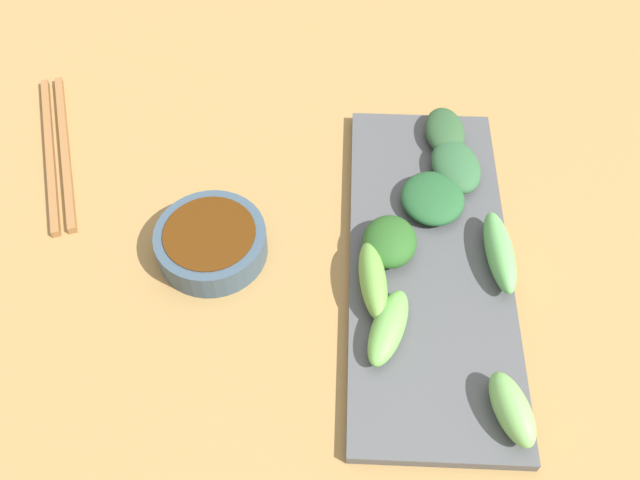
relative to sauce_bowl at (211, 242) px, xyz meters
The scene contains 12 objects.
tabletop 0.12m from the sauce_bowl, 16.86° to the right, with size 2.10×2.10×0.02m, color olive.
sauce_bowl is the anchor object (origin of this frame).
serving_plate 0.21m from the sauce_bowl, ahead, with size 0.15×0.38×0.01m, color #484A4D.
broccoli_stalk_0 0.27m from the sauce_bowl, ahead, with size 0.02×0.09×0.03m, color #61AB5A.
broccoli_leafy_1 0.26m from the sauce_bowl, 22.81° to the left, with size 0.05×0.07×0.02m, color #2D5A34.
broccoli_leafy_2 0.22m from the sauce_bowl, 15.15° to the left, with size 0.06×0.07×0.02m, color #22542B.
broccoli_leafy_3 0.27m from the sauce_bowl, 33.04° to the left, with size 0.04×0.07×0.02m, color #2B4F2C.
broccoli_stalk_4 0.31m from the sauce_bowl, 31.26° to the right, with size 0.03×0.06×0.03m, color #72B25B.
broccoli_stalk_5 0.16m from the sauce_bowl, 15.68° to the right, with size 0.02×0.08×0.03m, color #659F40.
broccoli_leafy_6 0.17m from the sauce_bowl, ahead, with size 0.05×0.06×0.03m, color #275720.
broccoli_stalk_7 0.19m from the sauce_bowl, 28.14° to the right, with size 0.03×0.08×0.02m, color #66AA4C.
chopsticks 0.22m from the sauce_bowl, 146.42° to the left, with size 0.10×0.23×0.01m.
Camera 1 is at (0.01, -0.33, 0.55)m, focal length 37.42 mm.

